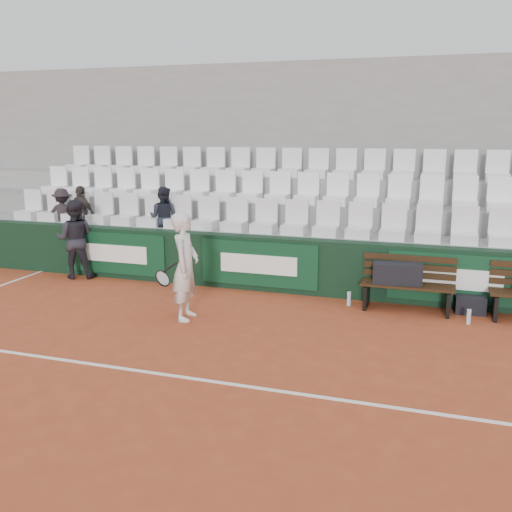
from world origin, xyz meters
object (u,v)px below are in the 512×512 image
at_px(tennis_player, 185,267).
at_px(spectator_a, 61,194).
at_px(spectator_b, 80,193).
at_px(ball_kid, 75,239).
at_px(water_bottle_near, 349,299).
at_px(spectator_c, 163,195).
at_px(water_bottle_far, 469,317).
at_px(sports_bag_left, 397,273).
at_px(bench_left, 407,297).
at_px(sports_bag_ground, 470,305).

xyz_separation_m(tennis_player, spectator_a, (-4.04, 2.47, 0.73)).
bearing_deg(spectator_b, ball_kid, 126.59).
height_order(water_bottle_near, ball_kid, ball_kid).
bearing_deg(ball_kid, water_bottle_near, 159.18).
bearing_deg(spectator_b, spectator_c, -168.78).
height_order(water_bottle_far, spectator_a, spectator_a).
bearing_deg(water_bottle_near, sports_bag_left, 1.38).
distance_m(bench_left, ball_kid, 6.46).
bearing_deg(sports_bag_ground, spectator_b, 174.05).
xyz_separation_m(bench_left, sports_bag_left, (-0.17, -0.00, 0.39)).
height_order(ball_kid, spectator_a, spectator_a).
distance_m(sports_bag_left, spectator_b, 6.80).
xyz_separation_m(tennis_player, ball_kid, (-3.17, 1.65, -0.06)).
relative_size(tennis_player, ball_kid, 1.07).
bearing_deg(spectator_c, sports_bag_left, 163.63).
xyz_separation_m(sports_bag_left, water_bottle_far, (1.12, -0.39, -0.50)).
bearing_deg(spectator_c, sports_bag_ground, 167.63).
height_order(bench_left, spectator_c, spectator_c).
bearing_deg(spectator_a, water_bottle_far, 149.33).
relative_size(sports_bag_left, spectator_a, 0.69).
relative_size(bench_left, sports_bag_left, 1.91).
distance_m(tennis_player, spectator_c, 3.06).
xyz_separation_m(tennis_player, spectator_b, (-3.56, 2.47, 0.76)).
relative_size(spectator_a, spectator_b, 0.94).
xyz_separation_m(sports_bag_left, tennis_player, (-3.10, -1.48, 0.22)).
relative_size(bench_left, spectator_b, 1.24).
xyz_separation_m(water_bottle_far, ball_kid, (-7.39, 0.56, 0.67)).
height_order(tennis_player, spectator_a, spectator_a).
height_order(water_bottle_far, ball_kid, ball_kid).
distance_m(tennis_player, spectator_b, 4.40).
bearing_deg(spectator_c, water_bottle_near, 161.15).
relative_size(spectator_b, spectator_c, 0.97).
height_order(sports_bag_left, spectator_b, spectator_b).
bearing_deg(water_bottle_far, sports_bag_left, 160.81).
distance_m(water_bottle_near, water_bottle_far, 1.93).
bearing_deg(sports_bag_left, ball_kid, 178.43).
relative_size(sports_bag_ground, ball_kid, 0.30).
relative_size(tennis_player, spectator_c, 1.35).
distance_m(bench_left, water_bottle_far, 1.04).
height_order(sports_bag_ground, spectator_a, spectator_a).
distance_m(spectator_a, spectator_b, 0.48).
relative_size(water_bottle_near, tennis_player, 0.14).
bearing_deg(spectator_c, ball_kid, 23.52).
xyz_separation_m(water_bottle_near, ball_kid, (-5.50, 0.19, 0.66)).
xyz_separation_m(sports_bag_left, spectator_c, (-4.72, 0.99, 1.01)).
distance_m(spectator_a, spectator_c, 2.41).
xyz_separation_m(water_bottle_far, spectator_b, (-7.78, 1.38, 1.49)).
bearing_deg(ball_kid, water_bottle_far, 156.81).
bearing_deg(spectator_b, tennis_player, 156.39).
bearing_deg(ball_kid, sports_bag_ground, 161.21).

